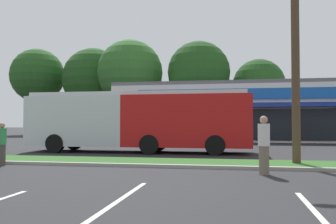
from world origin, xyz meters
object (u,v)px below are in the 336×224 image
Objects in this scene: car_3 at (149,135)px; pedestrian_near_bench at (264,145)px; pedestrian_by_pole at (2,144)px; utility_pole at (291,5)px; city_bus at (138,120)px.

pedestrian_near_bench reaches higher than car_3.
pedestrian_by_pole is (-9.46, 0.65, -0.10)m from pedestrian_near_bench.
city_bus is at bearing 145.10° from utility_pole.
pedestrian_by_pole is at bearing 63.07° from city_bus.
city_bus is 2.91× the size of car_3.
utility_pole reaches higher than car_3.
car_3 is (-8.03, 10.86, -5.23)m from utility_pole.
utility_pole is 9.83m from city_bus.
city_bus reaches higher than car_3.
city_bus reaches higher than pedestrian_by_pole.
pedestrian_near_bench is 1.12× the size of pedestrian_by_pole.
city_bus is 6.71× the size of pedestrian_near_bench.
utility_pole reaches higher than pedestrian_near_bench.
pedestrian_by_pole is at bearing -68.39° from pedestrian_near_bench.
city_bus is 5.92m from car_3.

